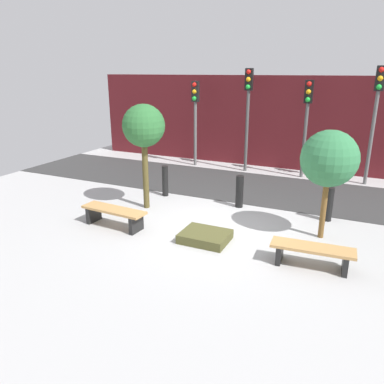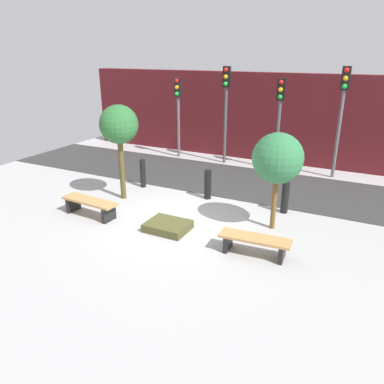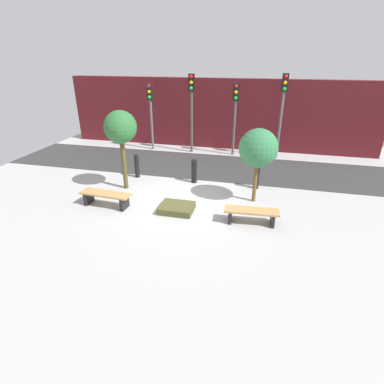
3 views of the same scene
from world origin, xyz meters
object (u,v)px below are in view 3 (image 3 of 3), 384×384
Objects in this scene: bench_left at (106,197)px; bench_right at (251,214)px; bollard_center at (257,177)px; tree_behind_right_bench at (258,149)px; tree_behind_left_bench at (121,128)px; traffic_light_west at (150,105)px; traffic_light_mid_east at (235,107)px; traffic_light_mid_west at (192,100)px; planter_bed at (177,208)px; traffic_light_east at (283,102)px; bollard_far_left at (137,166)px; bollard_left at (194,171)px.

bench_right is at bearing 3.84° from bench_left.
bollard_center reaches higher than bench_left.
bench_right is at bearing -90.00° from tree_behind_right_bench.
tree_behind_left_bench is 5.21m from traffic_light_west.
traffic_light_mid_east is at bearing 97.26° from bench_right.
tree_behind_right_bench is at bearing -56.14° from traffic_light_mid_west.
traffic_light_east is at bearing 63.60° from planter_bed.
bench_left is at bearing -150.78° from bollard_center.
traffic_light_west is (-5.59, 6.67, 2.00)m from bench_right.
tree_behind_left_bench is 0.87× the size of traffic_light_west.
traffic_light_west is 6.43m from traffic_light_east.
traffic_light_west is (-0.81, 3.99, 1.84)m from bollard_far_left.
traffic_light_west is (-5.62, 3.99, 1.87)m from bollard_center.
tree_behind_right_bench is at bearing 29.16° from planter_bed.
traffic_light_mid_east is at bearing 74.99° from bollard_left.
traffic_light_mid_west is (1.33, 3.99, 2.15)m from bollard_far_left.
traffic_light_east reaches higher than bollard_far_left.
planter_bed is at bearing -99.40° from traffic_light_mid_east.
tree_behind_right_bench is 3.00m from bollard_left.
bollard_far_left is 4.47m from traffic_light_west.
tree_behind_left_bench is 2.14m from bollard_far_left.
planter_bed is 0.28× the size of traffic_light_mid_west.
bench_right is 1.52× the size of planter_bed.
tree_behind_right_bench is 5.12m from bollard_far_left.
traffic_light_mid_west reaches higher than bollard_center.
bollard_center is at bearing -101.41° from traffic_light_east.
bollard_center is at bearing -48.96° from traffic_light_mid_west.
traffic_light_mid_east is (2.14, -0.00, -0.25)m from traffic_light_mid_west.
tree_behind_right_bench is 2.64× the size of bollard_far_left.
traffic_light_mid_west is (-3.48, 3.99, 2.18)m from bollard_center.
bench_left is at bearing -89.44° from bollard_far_left.
traffic_light_west is (-5.59, 5.14, 0.44)m from tree_behind_right_bench.
tree_behind_right_bench is 0.74× the size of traffic_light_mid_east.
bollard_far_left is at bearing -108.48° from traffic_light_mid_west.
tree_behind_left_bench is 5.25m from bollard_center.
tree_behind_right_bench is (2.38, 1.33, 1.77)m from planter_bed.
tree_behind_left_bench reaches higher than bollard_left.
traffic_light_mid_west is (2.14, 0.00, 0.31)m from traffic_light_west.
bench_left is 0.46× the size of traffic_light_mid_west.
traffic_light_mid_west reaches higher than tree_behind_left_bench.
traffic_light_west is at bearing 116.40° from planter_bed.
planter_bed is at bearing -45.83° from bollard_far_left.
traffic_light_west is 0.97× the size of traffic_light_mid_east.
bench_right is at bearing -78.90° from traffic_light_mid_east.
traffic_light_west is at bearing 126.14° from bench_right.
bollard_center is (2.41, 0.00, -0.01)m from bollard_left.
tree_behind_right_bench is 2.82× the size of bollard_center.
tree_behind_left_bench is 3.25× the size of bollard_center.
bench_left is at bearing -175.20° from planter_bed.
traffic_light_east reaches higher than traffic_light_mid_east.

